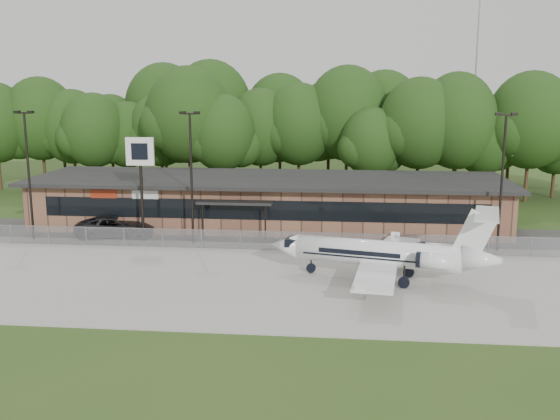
# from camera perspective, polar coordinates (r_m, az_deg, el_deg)

# --- Properties ---
(ground) EXTENTS (160.00, 160.00, 0.00)m
(ground) POSITION_cam_1_polar(r_m,az_deg,el_deg) (32.66, -6.15, -10.48)
(ground) COLOR #2E4E1C
(ground) RESTS_ON ground
(apron) EXTENTS (64.00, 18.00, 0.08)m
(apron) POSITION_cam_1_polar(r_m,az_deg,el_deg) (40.06, -3.80, -6.24)
(apron) COLOR #9E9B93
(apron) RESTS_ON ground
(parking_lot) EXTENTS (50.00, 9.00, 0.06)m
(parking_lot) POSITION_cam_1_polar(r_m,az_deg,el_deg) (51.02, -1.67, -2.39)
(parking_lot) COLOR #383835
(parking_lot) RESTS_ON ground
(terminal) EXTENTS (41.00, 11.65, 4.30)m
(terminal) POSITION_cam_1_polar(r_m,az_deg,el_deg) (54.89, -1.09, 0.87)
(terminal) COLOR brown
(terminal) RESTS_ON ground
(fence) EXTENTS (46.00, 0.04, 1.52)m
(fence) POSITION_cam_1_polar(r_m,az_deg,el_deg) (46.52, -2.39, -2.80)
(fence) COLOR gray
(fence) RESTS_ON ground
(treeline) EXTENTS (72.00, 12.00, 15.00)m
(treeline) POSITION_cam_1_polar(r_m,az_deg,el_deg) (72.10, 0.62, 7.62)
(treeline) COLOR #1E3912
(treeline) RESTS_ON ground
(radio_mast) EXTENTS (0.20, 0.20, 25.00)m
(radio_mast) POSITION_cam_1_polar(r_m,az_deg,el_deg) (79.21, 17.41, 11.06)
(radio_mast) COLOR gray
(radio_mast) RESTS_ON ground
(light_pole_left) EXTENTS (1.55, 0.30, 10.23)m
(light_pole_left) POSITION_cam_1_polar(r_m,az_deg,el_deg) (52.59, -22.04, 3.78)
(light_pole_left) COLOR black
(light_pole_left) RESTS_ON ground
(light_pole_mid) EXTENTS (1.55, 0.30, 10.23)m
(light_pole_mid) POSITION_cam_1_polar(r_m,az_deg,el_deg) (47.95, -8.13, 3.85)
(light_pole_mid) COLOR black
(light_pole_mid) RESTS_ON ground
(light_pole_right) EXTENTS (1.55, 0.30, 10.23)m
(light_pole_right) POSITION_cam_1_polar(r_m,az_deg,el_deg) (47.98, 19.67, 3.31)
(light_pole_right) COLOR black
(light_pole_right) RESTS_ON ground
(business_jet) EXTENTS (14.53, 13.07, 4.92)m
(business_jet) POSITION_cam_1_polar(r_m,az_deg,el_deg) (39.44, 9.65, -4.05)
(business_jet) COLOR white
(business_jet) RESTS_ON ground
(suv) EXTENTS (6.58, 3.74, 1.73)m
(suv) POSITION_cam_1_polar(r_m,az_deg,el_deg) (52.33, -14.83, -1.48)
(suv) COLOR #313134
(suv) RESTS_ON ground
(pole_sign) EXTENTS (2.17, 0.39, 8.23)m
(pole_sign) POSITION_cam_1_polar(r_m,az_deg,el_deg) (49.32, -12.65, 4.26)
(pole_sign) COLOR black
(pole_sign) RESTS_ON ground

